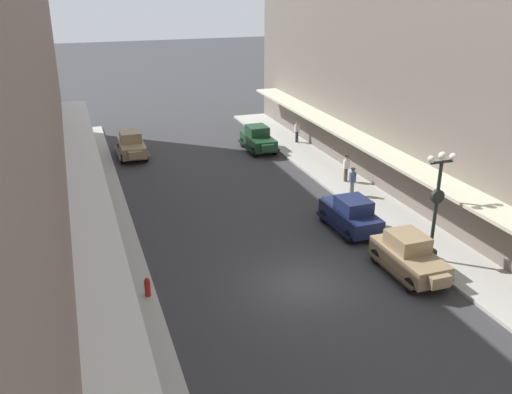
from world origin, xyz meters
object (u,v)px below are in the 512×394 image
fire_hydrant (147,287)px  pedestrian_2 (129,358)px  lamp_post_with_clock (437,202)px  pedestrian_4 (100,219)px  pedestrian_1 (352,181)px  parked_car_0 (351,213)px  pedestrian_0 (297,132)px  parked_car_3 (258,138)px  parked_car_1 (409,255)px  pedestrian_3 (346,168)px  parked_car_2 (131,145)px

fire_hydrant → pedestrian_2: pedestrian_2 is taller
lamp_post_with_clock → pedestrian_4: 16.14m
lamp_post_with_clock → pedestrian_4: (-14.11, 7.59, -1.97)m
pedestrian_1 → pedestrian_2: bearing=-139.7°
parked_car_0 → fire_hydrant: parked_car_0 is taller
pedestrian_0 → pedestrian_2: size_ratio=0.98×
parked_car_3 → pedestrian_2: bearing=-118.1°
fire_hydrant → pedestrian_1: (13.20, 7.38, 0.45)m
pedestrian_4 → lamp_post_with_clock: bearing=-28.3°
parked_car_0 → pedestrian_1: size_ratio=2.57×
parked_car_3 → lamp_post_with_clock: lamp_post_with_clock is taller
parked_car_0 → parked_car_1: same height
pedestrian_1 → pedestrian_3: bearing=71.3°
parked_car_1 → fire_hydrant: (-11.18, 1.63, -0.38)m
lamp_post_with_clock → fire_hydrant: bearing=175.4°
fire_hydrant → lamp_post_with_clock: bearing=-4.6°
pedestrian_0 → pedestrian_4: bearing=-142.1°
parked_car_1 → pedestrian_3: (2.78, 11.26, 0.07)m
pedestrian_3 → pedestrian_1: bearing=-108.7°
parked_car_3 → pedestrian_3: (2.90, -8.62, 0.07)m
pedestrian_4 → parked_car_3: bearing=43.2°
lamp_post_with_clock → pedestrian_0: (1.74, 19.91, -2.00)m
parked_car_0 → parked_car_1: bearing=-86.9°
parked_car_0 → pedestrian_3: parked_car_0 is taller
fire_hydrant → pedestrian_2: (-1.30, -4.91, 0.45)m
parked_car_1 → pedestrian_4: parked_car_1 is taller
fire_hydrant → pedestrian_3: 16.96m
fire_hydrant → pedestrian_4: (-1.36, 6.58, 0.45)m
parked_car_2 → pedestrian_3: parked_car_2 is taller
parked_car_1 → parked_car_3: 19.88m
parked_car_3 → pedestrian_3: 9.09m
lamp_post_with_clock → pedestrian_3: (1.21, 10.65, -1.97)m
pedestrian_0 → fire_hydrant: bearing=-127.5°
pedestrian_3 → pedestrian_4: (-15.32, -3.05, 0.00)m
parked_car_1 → fire_hydrant: size_ratio=5.21×
pedestrian_0 → pedestrian_2: pedestrian_2 is taller
parked_car_1 → lamp_post_with_clock: bearing=21.4°
pedestrian_1 → pedestrian_2: 19.01m
fire_hydrant → parked_car_1: bearing=-8.3°
pedestrian_2 → pedestrian_0: bearing=56.4°
pedestrian_1 → pedestrian_4: 14.58m
parked_car_2 → pedestrian_1: size_ratio=2.56×
lamp_post_with_clock → pedestrian_2: bearing=-164.5°
parked_car_2 → pedestrian_3: bearing=-39.5°
parked_car_2 → lamp_post_with_clock: lamp_post_with_clock is taller
parked_car_1 → pedestrian_0: size_ratio=2.61×
parked_car_0 → fire_hydrant: size_ratio=5.23×
pedestrian_0 → pedestrian_4: 20.08m
pedestrian_4 → parked_car_1: bearing=-33.2°
parked_car_2 → pedestrian_1: 16.71m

